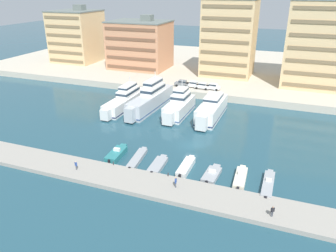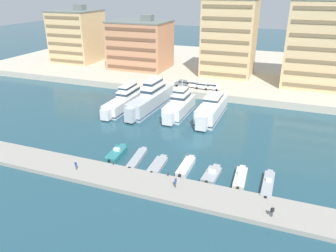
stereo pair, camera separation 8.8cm
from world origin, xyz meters
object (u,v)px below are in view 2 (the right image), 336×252
Objects in this scene: yacht_silver_left at (151,99)px; car_white_center_left at (213,86)px; pedestrian_mid_deck at (76,165)px; yacht_white_mid_left at (179,106)px; motorboat_cream_center_right at (240,178)px; car_grey_far_left at (182,83)px; pedestrian_near_edge at (272,211)px; motorboat_grey_mid_right at (268,185)px; motorboat_teal_far_left at (117,154)px; motorboat_grey_mid_left at (158,165)px; pedestrian_far_side at (176,181)px; car_white_left at (193,84)px; yacht_white_far_left at (126,100)px; yacht_white_center_left at (212,109)px; car_white_mid_left at (203,86)px; motorboat_grey_center at (212,174)px; motorboat_white_center_left at (186,167)px; motorboat_grey_left at (137,158)px.

car_white_center_left is (12.08, 15.28, 0.25)m from yacht_silver_left.
yacht_silver_left reaches higher than pedestrian_mid_deck.
yacht_white_mid_left is at bearing 77.48° from pedestrian_mid_deck.
car_grey_far_left reaches higher than motorboat_cream_center_right.
pedestrian_near_edge is 30.96m from pedestrian_mid_deck.
pedestrian_near_edge is (1.14, -7.93, 1.16)m from motorboat_grey_mid_right.
car_grey_far_left reaches higher than motorboat_teal_far_left.
car_white_center_left reaches higher than motorboat_teal_far_left.
pedestrian_far_side reaches higher than motorboat_grey_mid_left.
car_white_left is 5.77m from car_white_center_left.
motorboat_grey_mid_left is at bearing -52.59° from yacht_white_far_left.
yacht_white_center_left is at bearing 83.37° from motorboat_grey_mid_left.
motorboat_grey_center is at bearing -72.54° from car_white_mid_left.
pedestrian_near_edge is at bearing -56.77° from motorboat_cream_center_right.
car_white_left is (3.25, 0.11, 0.00)m from car_grey_far_left.
motorboat_grey_center is (17.74, -0.49, -0.18)m from motorboat_teal_far_left.
car_white_mid_left reaches higher than motorboat_grey_mid_left.
pedestrian_near_edge reaches higher than motorboat_cream_center_right.
motorboat_grey_center is (22.03, -25.84, -2.25)m from yacht_silver_left.
car_grey_far_left and car_white_mid_left have the same top height.
pedestrian_mid_deck is (-6.97, -31.39, -0.64)m from yacht_white_mid_left.
motorboat_white_center_left is (23.77, -24.01, -1.50)m from yacht_white_far_left.
car_white_center_left is (5.77, -0.28, 0.00)m from car_white_left.
motorboat_grey_left is 1.33× the size of motorboat_grey_center.
pedestrian_far_side reaches higher than motorboat_white_center_left.
yacht_white_mid_left is at bearing -73.82° from car_grey_far_left.
yacht_white_center_left is at bearing 94.12° from motorboat_white_center_left.
car_grey_far_left is at bearing 123.88° from motorboat_grey_mid_right.
motorboat_grey_center is 42.38m from car_white_center_left.
motorboat_white_center_left is 16.88m from pedestrian_near_edge.
car_grey_far_left is 2.32× the size of pedestrian_far_side.
motorboat_grey_mid_right is at bearing 25.07° from pedestrian_far_side.
motorboat_grey_center is 1.49× the size of car_grey_far_left.
motorboat_grey_center is at bearing -2.13° from motorboat_grey_left.
yacht_white_far_left reaches higher than pedestrian_far_side.
pedestrian_far_side is at bearing 172.25° from pedestrian_near_edge.
yacht_white_center_left is at bearing 104.20° from motorboat_grey_center.
yacht_white_mid_left is 40.25m from pedestrian_near_edge.
motorboat_teal_far_left reaches higher than motorboat_grey_center.
car_white_left is 2.38× the size of pedestrian_far_side.
yacht_white_center_left is at bearing 1.55° from yacht_white_far_left.
motorboat_teal_far_left is at bearing -80.38° from yacht_silver_left.
motorboat_teal_far_left is at bearing 178.42° from motorboat_grey_center.
pedestrian_far_side is at bearing -34.46° from motorboat_grey_left.
motorboat_cream_center_right is 10.76m from pedestrian_far_side.
yacht_white_center_left is 11.35× the size of pedestrian_near_edge.
motorboat_cream_center_right is 3.96× the size of pedestrian_far_side.
yacht_white_center_left is at bearing 6.07° from yacht_white_mid_left.
motorboat_grey_center is (9.34, 0.28, 0.01)m from motorboat_grey_mid_left.
motorboat_white_center_left is 41.16m from car_white_mid_left.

